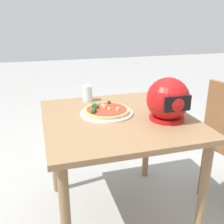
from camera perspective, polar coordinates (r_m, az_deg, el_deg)
ground_plane at (r=1.94m, az=1.04°, el=-21.50°), size 14.00×14.00×0.00m
dining_table at (r=1.59m, az=1.18°, el=-4.32°), size 0.87×0.89×0.73m
pizza_plate at (r=1.59m, az=-1.17°, el=-0.19°), size 0.32×0.32×0.01m
pizza at (r=1.58m, az=-1.37°, el=0.42°), size 0.28×0.28×0.05m
motorcycle_helmet at (r=1.50m, az=12.20°, el=2.59°), size 0.25×0.25×0.25m
drinking_glass at (r=1.83m, az=-5.43°, el=4.08°), size 0.07×0.07×0.11m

